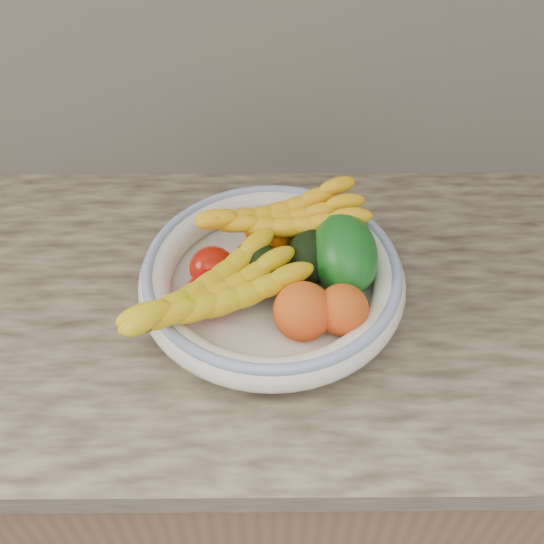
{
  "coord_description": "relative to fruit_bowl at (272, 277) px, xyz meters",
  "views": [
    {
      "loc": [
        -0.0,
        1.05,
        1.59
      ],
      "look_at": [
        0.0,
        1.66,
        0.96
      ],
      "focal_mm": 40.0,
      "sensor_mm": 36.0,
      "label": 1
    }
  ],
  "objects": [
    {
      "name": "clementine_back_left",
      "position": [
        -0.02,
        0.1,
        0.01
      ],
      "size": [
        0.06,
        0.06,
        0.05
      ],
      "primitive_type": "ellipsoid",
      "rotation": [
        0.0,
        0.0,
        -0.15
      ],
      "color": "#DC5204",
      "rests_on": "fruit_bowl"
    },
    {
      "name": "peach_right",
      "position": [
        0.1,
        -0.08,
        0.02
      ],
      "size": [
        0.08,
        0.08,
        0.07
      ],
      "primitive_type": "ellipsoid",
      "rotation": [
        0.0,
        0.0,
        0.14
      ],
      "color": "orange",
      "rests_on": "fruit_bowl"
    },
    {
      "name": "avocado_right",
      "position": [
        0.06,
        0.03,
        0.02
      ],
      "size": [
        0.1,
        0.12,
        0.07
      ],
      "primitive_type": "ellipsoid",
      "rotation": [
        0.0,
        0.0,
        -0.32
      ],
      "color": "black",
      "rests_on": "fruit_bowl"
    },
    {
      "name": "tomato_near_left",
      "position": [
        -0.09,
        -0.04,
        0.01
      ],
      "size": [
        0.09,
        0.09,
        0.07
      ],
      "primitive_type": "ellipsoid",
      "rotation": [
        0.0,
        0.0,
        -0.36
      ],
      "color": "#C10000",
      "rests_on": "fruit_bowl"
    },
    {
      "name": "banana_bunch_back",
      "position": [
        0.01,
        0.08,
        0.04
      ],
      "size": [
        0.29,
        0.16,
        0.08
      ],
      "primitive_type": null,
      "rotation": [
        0.0,
        0.0,
        0.21
      ],
      "color": "yellow",
      "rests_on": "fruit_bowl"
    },
    {
      "name": "tomato_left",
      "position": [
        -0.09,
        0.01,
        0.01
      ],
      "size": [
        0.08,
        0.08,
        0.06
      ],
      "primitive_type": "ellipsoid",
      "rotation": [
        0.0,
        0.0,
        -0.14
      ],
      "color": "#A61105",
      "rests_on": "fruit_bowl"
    },
    {
      "name": "banana_bunch_front",
      "position": [
        -0.08,
        -0.07,
        0.03
      ],
      "size": [
        0.3,
        0.27,
        0.08
      ],
      "primitive_type": null,
      "rotation": [
        0.0,
        0.0,
        0.65
      ],
      "color": "yellow",
      "rests_on": "fruit_bowl"
    },
    {
      "name": "clementine_back_right",
      "position": [
        0.02,
        0.11,
        0.01
      ],
      "size": [
        0.07,
        0.07,
        0.05
      ],
      "primitive_type": "ellipsoid",
      "rotation": [
        0.0,
        0.0,
        -0.37
      ],
      "color": "#FB6A05",
      "rests_on": "fruit_bowl"
    },
    {
      "name": "fruit_bowl",
      "position": [
        0.0,
        0.0,
        0.0
      ],
      "size": [
        0.39,
        0.39,
        0.08
      ],
      "color": "white",
      "rests_on": "kitchen_counter"
    },
    {
      "name": "avocado_center",
      "position": [
        -0.02,
        0.01,
        0.02
      ],
      "size": [
        0.11,
        0.12,
        0.07
      ],
      "primitive_type": "ellipsoid",
      "rotation": [
        0.0,
        0.0,
        0.62
      ],
      "color": "black",
      "rests_on": "fruit_bowl"
    },
    {
      "name": "peach_front",
      "position": [
        0.04,
        -0.08,
        0.02
      ],
      "size": [
        0.1,
        0.1,
        0.08
      ],
      "primitive_type": "ellipsoid",
      "rotation": [
        0.0,
        0.0,
        0.17
      ],
      "color": "orange",
      "rests_on": "fruit_bowl"
    },
    {
      "name": "green_mango",
      "position": [
        0.1,
        0.02,
        0.03
      ],
      "size": [
        0.14,
        0.16,
        0.13
      ],
      "primitive_type": "ellipsoid",
      "rotation": [
        0.0,
        0.31,
        0.12
      ],
      "color": "#0F5416",
      "rests_on": "fruit_bowl"
    },
    {
      "name": "kitchen_counter",
      "position": [
        0.0,
        0.03,
        -0.48
      ],
      "size": [
        2.44,
        0.66,
        1.4
      ],
      "color": "brown",
      "rests_on": "ground"
    },
    {
      "name": "clementine_back_mid",
      "position": [
        0.0,
        0.08,
        0.01
      ],
      "size": [
        0.07,
        0.07,
        0.05
      ],
      "primitive_type": "ellipsoid",
      "rotation": [
        0.0,
        0.0,
        0.34
      ],
      "color": "#FF6905",
      "rests_on": "fruit_bowl"
    }
  ]
}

